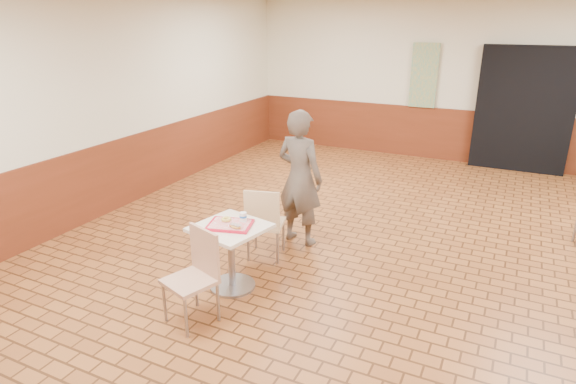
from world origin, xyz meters
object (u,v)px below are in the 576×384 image
at_px(serving_tray, 230,225).
at_px(chair_main_front, 196,271).
at_px(main_table, 231,246).
at_px(chair_main_back, 264,220).
at_px(customer, 300,178).
at_px(ring_donut, 226,219).
at_px(long_john_donut, 235,226).
at_px(paper_cup, 243,217).

bearing_deg(serving_tray, chair_main_front, -89.14).
distance_m(main_table, chair_main_back, 0.70).
xyz_separation_m(customer, ring_donut, (-0.24, -1.25, -0.10)).
xyz_separation_m(main_table, serving_tray, (0.00, 0.00, 0.24)).
bearing_deg(ring_donut, chair_main_front, -82.80).
relative_size(main_table, serving_tray, 1.62).
xyz_separation_m(chair_main_back, customer, (0.17, 0.60, 0.35)).
relative_size(ring_donut, long_john_donut, 0.76).
distance_m(chair_main_front, ring_donut, 0.70).
height_order(customer, serving_tray, customer).
xyz_separation_m(ring_donut, paper_cup, (0.16, 0.07, 0.03)).
xyz_separation_m(main_table, chair_main_front, (0.01, -0.60, 0.02)).
bearing_deg(paper_cup, customer, 85.87).
relative_size(chair_main_back, long_john_donut, 6.31).
bearing_deg(customer, serving_tray, 91.81).
height_order(main_table, paper_cup, paper_cup).
bearing_deg(ring_donut, customer, 78.99).
bearing_deg(main_table, ring_donut, 148.08).
relative_size(serving_tray, paper_cup, 4.67).
relative_size(main_table, long_john_donut, 5.02).
relative_size(main_table, paper_cup, 7.56).
xyz_separation_m(main_table, chair_main_back, (0.01, 0.70, 0.02)).
distance_m(ring_donut, paper_cup, 0.18).
distance_m(long_john_donut, paper_cup, 0.19).
bearing_deg(long_john_donut, paper_cup, 96.46).
bearing_deg(paper_cup, chair_main_front, -96.09).
bearing_deg(chair_main_front, long_john_donut, 98.57).
xyz_separation_m(main_table, ring_donut, (-0.07, 0.05, 0.27)).
xyz_separation_m(customer, long_john_donut, (-0.06, -1.37, -0.09)).
relative_size(main_table, chair_main_back, 0.80).
height_order(long_john_donut, paper_cup, paper_cup).
height_order(customer, ring_donut, customer).
xyz_separation_m(chair_main_front, chair_main_back, (-0.00, 1.30, -0.00)).
relative_size(customer, serving_tray, 3.89).
bearing_deg(ring_donut, chair_main_back, 83.11).
height_order(ring_donut, paper_cup, paper_cup).
xyz_separation_m(serving_tray, long_john_donut, (0.11, -0.07, 0.03)).
distance_m(main_table, ring_donut, 0.28).
relative_size(serving_tray, long_john_donut, 3.10).
height_order(chair_main_front, ring_donut, chair_main_front).
distance_m(main_table, chair_main_front, 0.60).
height_order(chair_main_front, chair_main_back, chair_main_front).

